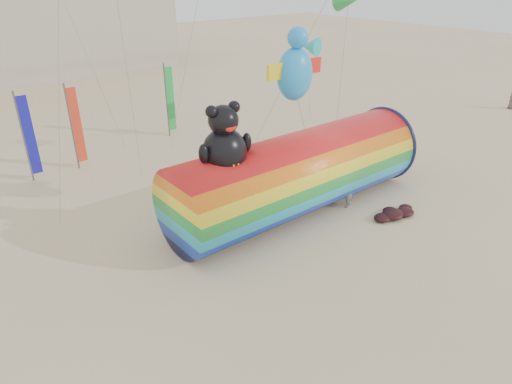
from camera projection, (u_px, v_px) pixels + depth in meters
ground at (269, 258)px, 19.27m from camera, size 160.00×160.00×0.00m
windsock_assembly at (298, 171)px, 22.23m from camera, size 13.74×4.19×6.33m
kite_handler at (349, 192)px, 23.05m from camera, size 0.71×0.61×1.64m
fabric_bundle at (395, 213)px, 22.41m from camera, size 2.62×1.35×0.41m
festival_banners at (97, 119)px, 28.03m from camera, size 10.55×2.06×5.20m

